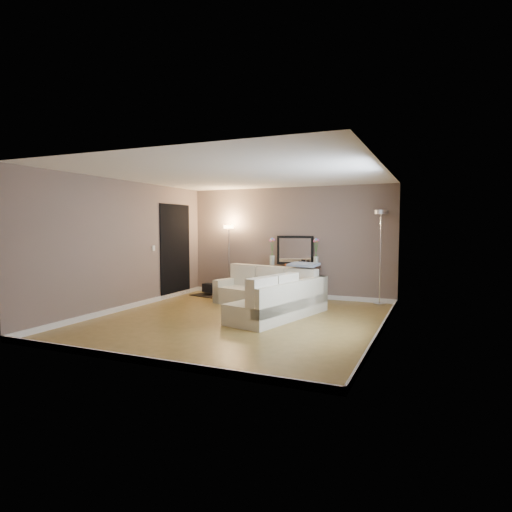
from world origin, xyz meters
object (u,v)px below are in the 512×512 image
at_px(sectional_sofa, 270,296).
at_px(console_table, 291,280).
at_px(floor_lamp_lit, 229,246).
at_px(floor_lamp_unlit, 381,238).

bearing_deg(sectional_sofa, console_table, 93.88).
height_order(floor_lamp_lit, floor_lamp_unlit, floor_lamp_unlit).
relative_size(sectional_sofa, floor_lamp_lit, 1.63).
height_order(console_table, floor_lamp_lit, floor_lamp_lit).
bearing_deg(floor_lamp_unlit, console_table, -179.56).
bearing_deg(floor_lamp_lit, console_table, 0.74).
distance_m(console_table, floor_lamp_unlit, 2.25).
relative_size(console_table, floor_lamp_unlit, 0.62).
relative_size(sectional_sofa, console_table, 2.22).
bearing_deg(floor_lamp_lit, floor_lamp_unlit, 0.57).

